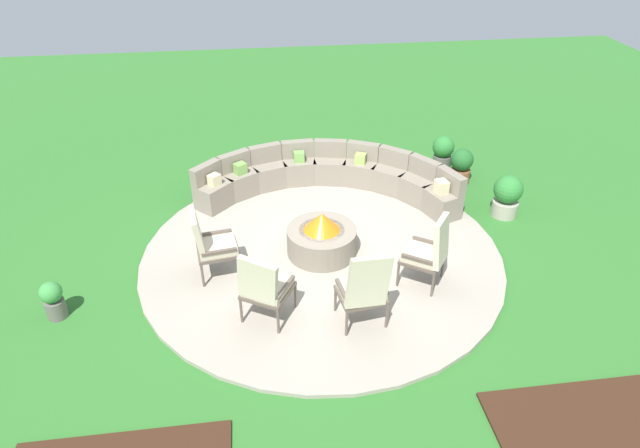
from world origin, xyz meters
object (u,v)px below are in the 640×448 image
at_px(lounge_chair_front_left, 210,243).
at_px(lounge_chair_back_right, 430,250).
at_px(potted_plant_1, 507,195).
at_px(lounge_chair_front_right, 264,286).
at_px(curved_stone_bench, 328,177).
at_px(potted_plant_3, 461,165).
at_px(fire_pit, 322,238).
at_px(lounge_chair_back_left, 364,288).
at_px(potted_plant_2, 53,299).
at_px(potted_plant_0, 443,151).

relative_size(lounge_chair_front_left, lounge_chair_back_right, 0.95).
bearing_deg(potted_plant_1, lounge_chair_front_right, -152.97).
bearing_deg(curved_stone_bench, potted_plant_3, 3.85).
bearing_deg(fire_pit, lounge_chair_back_right, -34.15).
relative_size(lounge_chair_front_left, lounge_chair_back_left, 0.91).
bearing_deg(lounge_chair_back_right, potted_plant_1, -13.94).
height_order(fire_pit, potted_plant_1, fire_pit).
bearing_deg(lounge_chair_back_right, lounge_chair_front_left, 112.82).
relative_size(lounge_chair_back_left, lounge_chair_back_right, 1.04).
height_order(potted_plant_1, potted_plant_2, potted_plant_1).
distance_m(lounge_chair_back_left, potted_plant_3, 4.50).
bearing_deg(fire_pit, lounge_chair_front_left, -169.02).
relative_size(lounge_chair_front_left, lounge_chair_front_right, 0.98).
bearing_deg(potted_plant_3, potted_plant_0, 105.16).
bearing_deg(potted_plant_2, lounge_chair_front_right, -9.83).
distance_m(curved_stone_bench, lounge_chair_back_right, 2.96).
relative_size(lounge_chair_front_right, lounge_chair_back_left, 0.93).
height_order(lounge_chair_front_left, potted_plant_1, lounge_chair_front_left).
bearing_deg(potted_plant_1, potted_plant_2, -166.55).
height_order(lounge_chair_back_left, potted_plant_3, lounge_chair_back_left).
bearing_deg(curved_stone_bench, fire_pit, -101.41).
height_order(fire_pit, potted_plant_0, fire_pit).
distance_m(fire_pit, potted_plant_2, 3.80).
relative_size(fire_pit, lounge_chair_front_left, 1.01).
xyz_separation_m(fire_pit, lounge_chair_back_left, (0.31, -1.64, 0.31)).
xyz_separation_m(potted_plant_0, potted_plant_3, (0.16, -0.60, -0.01)).
distance_m(lounge_chair_front_left, potted_plant_3, 5.13).
xyz_separation_m(fire_pit, lounge_chair_front_right, (-0.92, -1.38, 0.28)).
distance_m(lounge_chair_front_right, potted_plant_0, 5.45).
relative_size(lounge_chair_back_right, potted_plant_0, 1.64).
height_order(curved_stone_bench, potted_plant_1, curved_stone_bench).
bearing_deg(curved_stone_bench, potted_plant_2, -145.93).
relative_size(lounge_chair_back_right, potted_plant_3, 1.65).
height_order(curved_stone_bench, lounge_chair_back_right, lounge_chair_back_right).
height_order(lounge_chair_back_left, lounge_chair_back_right, lounge_chair_back_left).
xyz_separation_m(lounge_chair_front_right, lounge_chair_back_left, (1.24, -0.25, 0.03)).
relative_size(lounge_chair_front_left, potted_plant_0, 1.55).
bearing_deg(lounge_chair_front_right, lounge_chair_back_left, 18.19).
height_order(lounge_chair_back_left, potted_plant_1, lounge_chair_back_left).
bearing_deg(lounge_chair_front_left, potted_plant_2, -82.91).
bearing_deg(lounge_chair_front_left, potted_plant_1, 93.59).
xyz_separation_m(curved_stone_bench, potted_plant_3, (2.56, 0.17, -0.01)).
relative_size(fire_pit, lounge_chair_front_right, 0.99).
relative_size(curved_stone_bench, potted_plant_2, 8.13).
xyz_separation_m(lounge_chair_front_left, potted_plant_0, (4.40, 2.93, -0.24)).
height_order(curved_stone_bench, potted_plant_3, curved_stone_bench).
bearing_deg(potted_plant_2, curved_stone_bench, 34.07).
bearing_deg(curved_stone_bench, potted_plant_1, -20.29).
bearing_deg(potted_plant_3, lounge_chair_front_right, -138.63).
height_order(potted_plant_2, potted_plant_3, potted_plant_3).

